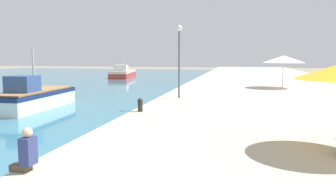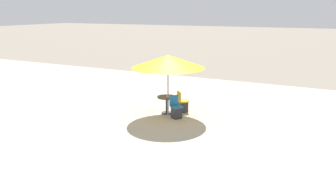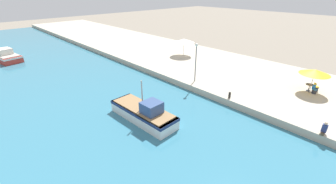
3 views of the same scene
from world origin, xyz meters
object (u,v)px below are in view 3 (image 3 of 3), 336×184
cafe_table (309,86)px  person_at_quay (324,129)px  cafe_umbrella_pink (315,72)px  cafe_chair_right (314,91)px  cafe_umbrella_white (184,41)px  cafe_chair_left (316,88)px  lamppost (196,56)px  fishing_boat_near (144,112)px  fishing_boat_mid (2,55)px  mooring_bollard (230,95)px

cafe_table → person_at_quay: 8.63m
cafe_umbrella_pink → cafe_chair_right: (-0.17, -0.45, -1.94)m
cafe_table → cafe_chair_right: bearing=-121.1°
cafe_umbrella_white → cafe_chair_left: bearing=-89.8°
cafe_umbrella_pink → cafe_chair_left: bearing=-27.5°
cafe_umbrella_pink → cafe_table: bearing=39.7°
cafe_chair_left → cafe_chair_right: 0.87m
cafe_chair_right → lamppost: 13.08m
cafe_table → person_at_quay: (-7.92, -3.43, -0.08)m
fishing_boat_near → cafe_chair_left: bearing=-31.3°
fishing_boat_mid → cafe_chair_right: (21.07, -40.70, 0.34)m
mooring_bollard → lamppost: 6.12m
cafe_chair_right → mooring_bollard: (-7.41, 5.60, 0.02)m
cafe_umbrella_pink → fishing_boat_mid: bearing=117.8°
fishing_boat_mid → person_at_quay: size_ratio=9.91×
cafe_umbrella_white → lamppost: (-7.30, -8.64, 0.69)m
fishing_boat_mid → cafe_chair_left: 46.16m
cafe_chair_left → lamppost: bearing=-99.1°
person_at_quay → mooring_bollard: (0.14, 8.42, -0.11)m
person_at_quay → cafe_chair_left: bearing=19.1°
person_at_quay → cafe_umbrella_white: bearing=69.6°
fishing_boat_mid → cafe_umbrella_white: (21.87, -21.06, 2.42)m
person_at_quay → fishing_boat_mid: bearing=107.3°
cafe_umbrella_pink → lamppost: (-6.68, 10.55, 0.82)m
fishing_boat_near → person_at_quay: size_ratio=6.76×
cafe_chair_right → lamppost: size_ratio=0.20×
cafe_table → cafe_chair_left: bearing=-46.9°
cafe_umbrella_white → cafe_chair_left: size_ratio=3.81×
fishing_boat_near → cafe_table: fishing_boat_near is taller
cafe_table → fishing_boat_near: bearing=151.8°
cafe_umbrella_white → person_at_quay: size_ratio=3.35×
fishing_boat_near → cafe_umbrella_white: bearing=30.0°
fishing_boat_near → cafe_chair_right: fishing_boat_near is taller
cafe_umbrella_pink → cafe_umbrella_white: (0.62, 19.19, 0.14)m
cafe_table → mooring_bollard: 9.24m
fishing_boat_near → cafe_umbrella_pink: bearing=-31.4°
cafe_umbrella_white → cafe_chair_right: bearing=-92.3°
cafe_table → lamppost: lamppost is taller
cafe_chair_right → cafe_chair_left: bearing=-142.9°
cafe_table → person_at_quay: person_at_quay is taller
fishing_boat_mid → cafe_chair_right: 45.83m
fishing_boat_mid → cafe_chair_right: fishing_boat_mid is taller
cafe_chair_left → mooring_bollard: 9.94m
fishing_boat_mid → cafe_chair_right: size_ratio=11.27×
cafe_chair_left → lamppost: size_ratio=0.20×
person_at_quay → lamppost: (1.04, 13.81, 2.64)m
person_at_quay → lamppost: size_ratio=0.23×
cafe_chair_right → mooring_bollard: 9.29m
cafe_umbrella_white → cafe_table: 19.12m
cafe_chair_right → fishing_boat_near: bearing=0.6°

